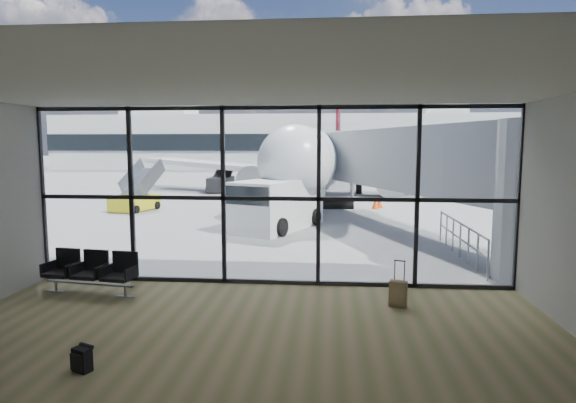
# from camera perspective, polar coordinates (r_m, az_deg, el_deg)

# --- Properties ---
(ground) EXTENTS (220.00, 220.00, 0.00)m
(ground) POSITION_cam_1_polar(r_m,az_deg,el_deg) (52.01, 3.39, 2.73)
(ground) COLOR slate
(ground) RESTS_ON ground
(lounge_shell) EXTENTS (12.02, 8.01, 4.51)m
(lounge_shell) POSITION_cam_1_polar(r_m,az_deg,el_deg) (7.28, -6.77, -0.22)
(lounge_shell) COLOR brown
(lounge_shell) RESTS_ON ground
(glass_curtain_wall) EXTENTS (12.10, 0.12, 4.50)m
(glass_curtain_wall) POSITION_cam_1_polar(r_m,az_deg,el_deg) (12.03, -2.08, 0.58)
(glass_curtain_wall) COLOR white
(glass_curtain_wall) RESTS_ON ground
(jet_bridge) EXTENTS (8.00, 16.50, 4.33)m
(jet_bridge) POSITION_cam_1_polar(r_m,az_deg,el_deg) (19.27, 15.29, 4.15)
(jet_bridge) COLOR #A8ACAE
(jet_bridge) RESTS_ON ground
(apron_railing) EXTENTS (0.06, 5.46, 1.11)m
(apron_railing) POSITION_cam_1_polar(r_m,az_deg,el_deg) (16.16, 19.75, -3.73)
(apron_railing) COLOR gray
(apron_railing) RESTS_ON ground
(far_terminal) EXTENTS (80.00, 12.20, 11.00)m
(far_terminal) POSITION_cam_1_polar(r_m,az_deg,el_deg) (73.88, 3.46, 7.14)
(far_terminal) COLOR beige
(far_terminal) RESTS_ON ground
(tree_0) EXTENTS (4.95, 4.95, 7.12)m
(tree_0) POSITION_cam_1_polar(r_m,az_deg,el_deg) (95.90, -24.13, 6.71)
(tree_0) COLOR #382619
(tree_0) RESTS_ON ground
(tree_1) EXTENTS (5.61, 5.61, 8.07)m
(tree_1) POSITION_cam_1_polar(r_m,az_deg,el_deg) (93.15, -20.90, 7.26)
(tree_1) COLOR #382619
(tree_1) RESTS_ON ground
(tree_2) EXTENTS (6.27, 6.27, 9.03)m
(tree_2) POSITION_cam_1_polar(r_m,az_deg,el_deg) (90.72, -17.47, 7.81)
(tree_2) COLOR #382619
(tree_2) RESTS_ON ground
(tree_3) EXTENTS (4.95, 4.95, 7.12)m
(tree_3) POSITION_cam_1_polar(r_m,az_deg,el_deg) (88.59, -13.83, 7.15)
(tree_3) COLOR #382619
(tree_3) RESTS_ON ground
(tree_4) EXTENTS (5.61, 5.61, 8.07)m
(tree_4) POSITION_cam_1_polar(r_m,az_deg,el_deg) (86.85, -10.06, 7.66)
(tree_4) COLOR #382619
(tree_4) RESTS_ON ground
(tree_5) EXTENTS (6.27, 6.27, 9.03)m
(tree_5) POSITION_cam_1_polar(r_m,az_deg,el_deg) (85.51, -6.14, 8.16)
(tree_5) COLOR #382619
(tree_5) RESTS_ON ground
(seating_row) EXTENTS (2.29, 0.93, 1.02)m
(seating_row) POSITION_cam_1_polar(r_m,az_deg,el_deg) (12.52, -22.16, -7.50)
(seating_row) COLOR gray
(seating_row) RESTS_ON ground
(backpack) EXTENTS (0.33, 0.33, 0.42)m
(backpack) POSITION_cam_1_polar(r_m,az_deg,el_deg) (8.50, -23.26, -16.83)
(backpack) COLOR black
(backpack) RESTS_ON ground
(suitcase) EXTENTS (0.43, 0.35, 1.02)m
(suitcase) POSITION_cam_1_polar(r_m,az_deg,el_deg) (10.95, 12.91, -10.57)
(suitcase) COLOR brown
(suitcase) RESTS_ON ground
(airliner) EXTENTS (29.74, 34.51, 8.89)m
(airliner) POSITION_cam_1_polar(r_m,az_deg,el_deg) (36.56, 4.43, 5.34)
(airliner) COLOR silver
(airliner) RESTS_ON ground
(service_van) EXTENTS (3.82, 5.24, 2.09)m
(service_van) POSITION_cam_1_polar(r_m,az_deg,el_deg) (20.36, -1.43, -0.27)
(service_van) COLOR silver
(service_van) RESTS_ON ground
(belt_loader) EXTENTS (1.82, 4.37, 1.99)m
(belt_loader) POSITION_cam_1_polar(r_m,az_deg,el_deg) (37.05, -7.92, 2.15)
(belt_loader) COLOR black
(belt_loader) RESTS_ON ground
(mobile_stairs) EXTENTS (2.20, 3.42, 2.23)m
(mobile_stairs) POSITION_cam_1_polar(r_m,az_deg,el_deg) (27.58, -17.61, 0.11)
(mobile_stairs) COLOR gold
(mobile_stairs) RESTS_ON ground
(traffic_cone_b) EXTENTS (0.41, 0.41, 0.59)m
(traffic_cone_b) POSITION_cam_1_polar(r_m,az_deg,el_deg) (27.30, 10.29, -0.29)
(traffic_cone_b) COLOR #E24F0B
(traffic_cone_b) RESTS_ON ground
(traffic_cone_c) EXTENTS (0.41, 0.41, 0.58)m
(traffic_cone_c) POSITION_cam_1_polar(r_m,az_deg,el_deg) (27.94, 10.79, -0.15)
(traffic_cone_c) COLOR #F8520D
(traffic_cone_c) RESTS_ON ground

